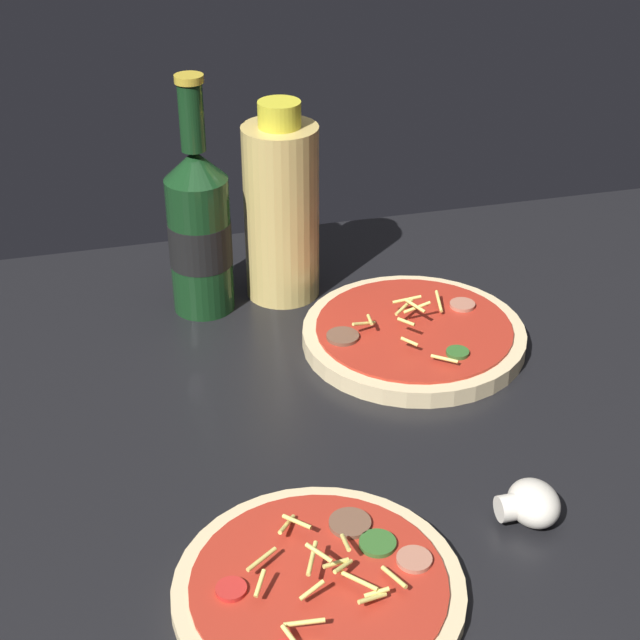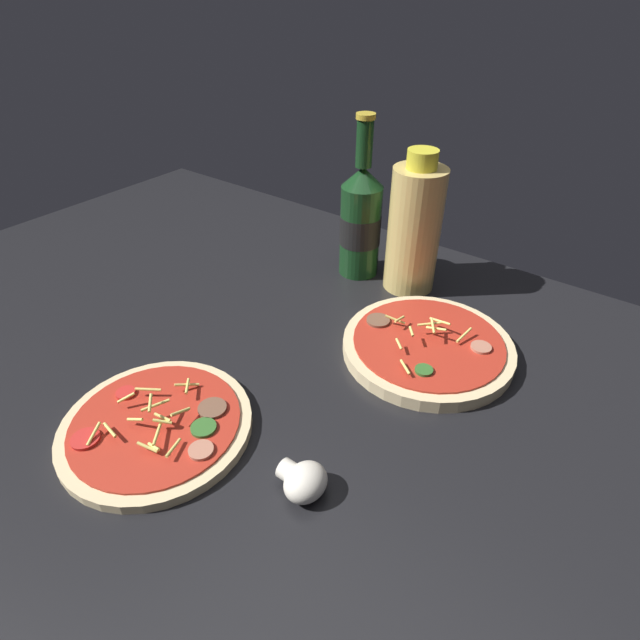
# 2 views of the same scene
# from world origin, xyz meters

# --- Properties ---
(counter_slab) EXTENTS (1.60, 0.90, 0.03)m
(counter_slab) POSITION_xyz_m (0.00, 0.00, 0.01)
(counter_slab) COLOR black
(counter_slab) RESTS_ON ground
(pizza_near) EXTENTS (0.23, 0.23, 0.05)m
(pizza_near) POSITION_xyz_m (-0.09, -0.20, 0.03)
(pizza_near) COLOR beige
(pizza_near) RESTS_ON counter_slab
(pizza_far) EXTENTS (0.24, 0.24, 0.05)m
(pizza_far) POSITION_xyz_m (0.11, 0.13, 0.04)
(pizza_far) COLOR beige
(pizza_far) RESTS_ON counter_slab
(beer_bottle) EXTENTS (0.07, 0.07, 0.27)m
(beer_bottle) POSITION_xyz_m (-0.10, 0.27, 0.12)
(beer_bottle) COLOR #143819
(beer_bottle) RESTS_ON counter_slab
(oil_bottle) EXTENTS (0.09, 0.09, 0.23)m
(oil_bottle) POSITION_xyz_m (-0.01, 0.28, 0.13)
(oil_bottle) COLOR #D6B766
(oil_bottle) RESTS_ON counter_slab
(mushroom_left) EXTENTS (0.05, 0.05, 0.04)m
(mushroom_left) POSITION_xyz_m (0.11, -0.16, 0.04)
(mushroom_left) COLOR white
(mushroom_left) RESTS_ON counter_slab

